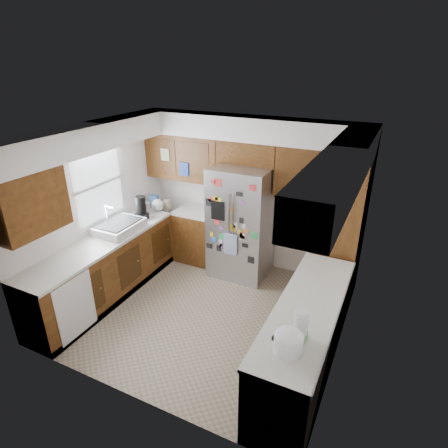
% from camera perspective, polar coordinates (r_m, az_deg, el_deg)
% --- Properties ---
extents(floor, '(3.60, 3.60, 0.00)m').
position_cam_1_polar(floor, '(5.43, -2.77, -13.22)').
color(floor, tan).
rests_on(floor, ground).
extents(room_shell, '(3.64, 3.24, 2.52)m').
position_cam_1_polar(room_shell, '(4.90, -2.25, 6.71)').
color(room_shell, white).
rests_on(room_shell, ground).
extents(left_counter_run, '(1.36, 3.20, 0.92)m').
position_cam_1_polar(left_counter_run, '(5.88, -14.53, -5.81)').
color(left_counter_run, '#3C210B').
rests_on(left_counter_run, ground).
extents(right_counter_run, '(0.63, 2.25, 0.92)m').
position_cam_1_polar(right_counter_run, '(4.41, 12.14, -17.23)').
color(right_counter_run, '#3C210B').
rests_on(right_counter_run, ground).
extents(pantry, '(0.60, 0.90, 2.15)m').
position_cam_1_polar(pantry, '(5.42, 17.13, -1.12)').
color(pantry, '#3C210B').
rests_on(pantry, ground).
extents(fridge, '(0.90, 0.79, 1.80)m').
position_cam_1_polar(fridge, '(5.90, 2.63, 0.26)').
color(fridge, '#A3A3A8').
rests_on(fridge, ground).
extents(bridge_cabinet, '(0.96, 0.34, 0.35)m').
position_cam_1_polar(bridge_cabinet, '(5.75, 3.75, 10.92)').
color(bridge_cabinet, '#3C210B').
rests_on(bridge_cabinet, fridge).
extents(fridge_top_items, '(0.71, 0.32, 0.30)m').
position_cam_1_polar(fridge_top_items, '(5.67, 3.56, 13.93)').
color(fridge_top_items, '#1956A5').
rests_on(fridge_top_items, bridge_cabinet).
extents(sink_assembly, '(0.52, 0.70, 0.37)m').
position_cam_1_polar(sink_assembly, '(5.76, -15.73, -0.36)').
color(sink_assembly, silver).
rests_on(sink_assembly, left_counter_run).
extents(left_counter_clutter, '(0.38, 0.85, 0.38)m').
position_cam_1_polar(left_counter_clutter, '(6.23, -11.33, 2.65)').
color(left_counter_clutter, black).
rests_on(left_counter_clutter, left_counter_run).
extents(rice_cooker, '(0.27, 0.26, 0.23)m').
position_cam_1_polar(rice_cooker, '(3.46, 9.82, -17.08)').
color(rice_cooker, white).
rests_on(rice_cooker, right_counter_run).
extents(paper_towel, '(0.13, 0.13, 0.29)m').
position_cam_1_polar(paper_towel, '(3.61, 11.65, -14.71)').
color(paper_towel, white).
rests_on(paper_towel, right_counter_run).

